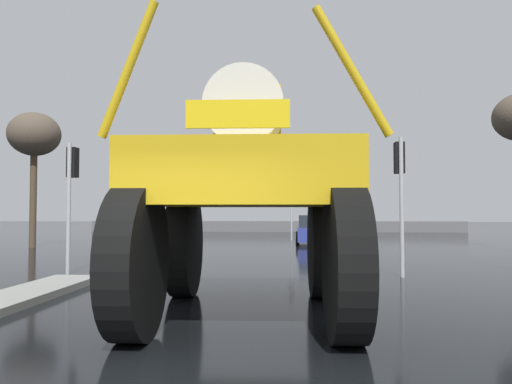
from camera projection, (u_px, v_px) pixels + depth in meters
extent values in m
plane|color=black|center=(263.00, 249.00, 22.45)|extent=(120.00, 120.00, 0.00)
cylinder|color=black|center=(184.00, 245.00, 10.09)|extent=(0.50, 2.09, 2.08)
cylinder|color=black|center=(321.00, 245.00, 9.97)|extent=(0.50, 2.09, 2.08)
cylinder|color=black|center=(136.00, 262.00, 6.59)|extent=(0.50, 2.09, 2.08)
cylinder|color=black|center=(346.00, 263.00, 6.47)|extent=(0.50, 2.09, 2.08)
cube|color=gold|center=(248.00, 180.00, 8.33)|extent=(3.40, 4.29, 0.89)
cube|color=#A98611|center=(249.00, 124.00, 8.80)|extent=(1.16, 1.14, 1.15)
cylinder|color=silver|center=(245.00, 111.00, 7.76)|extent=(1.22, 1.26, 1.19)
cylinder|color=gold|center=(128.00, 69.00, 6.55)|extent=(0.81, 0.14, 1.86)
cylinder|color=gold|center=(352.00, 71.00, 6.43)|extent=(1.05, 0.15, 1.76)
cube|color=yellow|center=(238.00, 114.00, 6.23)|extent=(1.32, 0.08, 0.36)
cube|color=navy|center=(314.00, 234.00, 26.21)|extent=(1.75, 4.12, 0.70)
cube|color=#23282D|center=(314.00, 221.00, 26.08)|extent=(1.58, 2.12, 0.64)
cylinder|color=black|center=(297.00, 237.00, 27.61)|extent=(0.19, 0.60, 0.60)
cylinder|color=black|center=(328.00, 237.00, 27.48)|extent=(0.19, 0.60, 0.60)
cylinder|color=black|center=(298.00, 239.00, 24.92)|extent=(0.19, 0.60, 0.60)
cylinder|color=black|center=(332.00, 240.00, 24.79)|extent=(0.19, 0.60, 0.60)
cylinder|color=#A8AAAF|center=(69.00, 208.00, 13.58)|extent=(0.11, 0.11, 3.61)
cube|color=black|center=(73.00, 162.00, 13.85)|extent=(0.24, 0.32, 0.84)
sphere|color=red|center=(76.00, 154.00, 14.05)|extent=(0.17, 0.17, 0.17)
sphere|color=#3C2403|center=(76.00, 163.00, 14.03)|extent=(0.17, 0.17, 0.17)
sphere|color=black|center=(76.00, 173.00, 14.02)|extent=(0.17, 0.17, 0.17)
cylinder|color=#A8AAAF|center=(402.00, 207.00, 12.97)|extent=(0.11, 0.11, 3.67)
cube|color=black|center=(399.00, 158.00, 13.23)|extent=(0.24, 0.32, 0.84)
sphere|color=red|center=(398.00, 149.00, 13.43)|extent=(0.17, 0.17, 0.17)
sphere|color=#3C2403|center=(398.00, 159.00, 13.42)|extent=(0.17, 0.17, 0.17)
sphere|color=black|center=(398.00, 169.00, 13.41)|extent=(0.17, 0.17, 0.17)
cylinder|color=#A8AAAF|center=(291.00, 209.00, 29.46)|extent=(0.11, 0.11, 3.76)
cube|color=black|center=(291.00, 186.00, 29.73)|extent=(0.24, 0.32, 0.84)
sphere|color=red|center=(291.00, 182.00, 29.93)|extent=(0.17, 0.17, 0.17)
sphere|color=#3C2403|center=(291.00, 186.00, 29.92)|extent=(0.17, 0.17, 0.17)
sphere|color=black|center=(291.00, 191.00, 29.91)|extent=(0.17, 0.17, 0.17)
cylinder|color=#473828|center=(33.00, 199.00, 23.64)|extent=(0.32, 0.32, 4.57)
ellipsoid|color=brown|center=(34.00, 134.00, 23.77)|extent=(2.45, 2.45, 2.09)
cube|color=#59595B|center=(275.00, 227.00, 41.19)|extent=(31.30, 0.24, 0.90)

